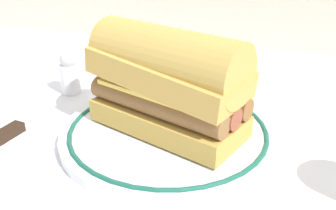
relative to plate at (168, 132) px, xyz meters
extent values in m
plane|color=white|center=(-0.02, -0.02, -0.01)|extent=(1.50, 1.50, 0.00)
cylinder|color=white|center=(0.00, 0.00, 0.00)|extent=(0.26, 0.26, 0.01)
torus|color=#195947|center=(0.00, 0.00, 0.00)|extent=(0.24, 0.24, 0.01)
cube|color=gold|center=(0.00, 0.00, 0.02)|extent=(0.20, 0.14, 0.03)
cylinder|color=brown|center=(-0.01, -0.03, 0.05)|extent=(0.18, 0.09, 0.03)
cylinder|color=brown|center=(0.00, 0.00, 0.05)|extent=(0.18, 0.09, 0.03)
cylinder|color=brown|center=(0.01, 0.03, 0.05)|extent=(0.18, 0.09, 0.03)
cube|color=#EFC64C|center=(0.00, 0.00, 0.06)|extent=(0.17, 0.13, 0.01)
cube|color=gold|center=(0.00, 0.00, 0.08)|extent=(0.20, 0.14, 0.04)
cylinder|color=tan|center=(0.00, 0.00, 0.09)|extent=(0.20, 0.13, 0.07)
cylinder|color=white|center=(-0.18, 0.09, 0.02)|extent=(0.03, 0.03, 0.05)
sphere|color=silver|center=(-0.18, 0.09, 0.05)|extent=(0.03, 0.03, 0.03)
cube|color=black|center=(-0.19, -0.06, 0.00)|extent=(0.02, 0.06, 0.01)
camera|label=1|loc=(0.12, -0.40, 0.24)|focal=41.79mm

